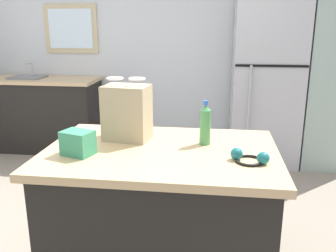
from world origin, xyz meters
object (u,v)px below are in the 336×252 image
small_box (78,143)px  bottle (205,125)px  kitchen_island (161,219)px  tall_cabinet (327,73)px  shopping_bag (127,112)px  ear_defenders (250,158)px  refrigerator (266,82)px

small_box → bottle: bottle is taller
kitchen_island → tall_cabinet: size_ratio=0.63×
tall_cabinet → shopping_bag: size_ratio=5.52×
shopping_bag → small_box: size_ratio=2.36×
shopping_bag → ear_defenders: shopping_bag is taller
kitchen_island → refrigerator: (0.85, 2.28, 0.48)m
bottle → ear_defenders: bottle is taller
refrigerator → shopping_bag: bearing=-117.0°
tall_cabinet → shopping_bag: tall_cabinet is taller
small_box → tall_cabinet: bearing=51.5°
tall_cabinet → refrigerator: bearing=-180.0°
shopping_bag → bottle: size_ratio=1.45×
tall_cabinet → small_box: size_ratio=13.01×
ear_defenders → refrigerator: bearing=81.2°
bottle → ear_defenders: bearing=-47.5°
bottle → shopping_bag: bearing=175.2°
bottle → kitchen_island: bearing=-153.2°
small_box → ear_defenders: 0.90m
kitchen_island → ear_defenders: size_ratio=6.75×
kitchen_island → tall_cabinet: bearing=56.7°
tall_cabinet → kitchen_island: bearing=-123.3°
kitchen_island → tall_cabinet: 2.79m
kitchen_island → small_box: small_box is taller
shopping_bag → bottle: 0.47m
refrigerator → tall_cabinet: (0.65, 0.00, 0.11)m
bottle → tall_cabinet: bearing=59.7°
shopping_bag → ear_defenders: bearing=-22.8°
tall_cabinet → small_box: (-1.92, -2.42, -0.08)m
tall_cabinet → ear_defenders: tall_cabinet is taller
kitchen_island → ear_defenders: (0.47, -0.14, 0.46)m
kitchen_island → shopping_bag: shopping_bag is taller
shopping_bag → small_box: bearing=-122.9°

